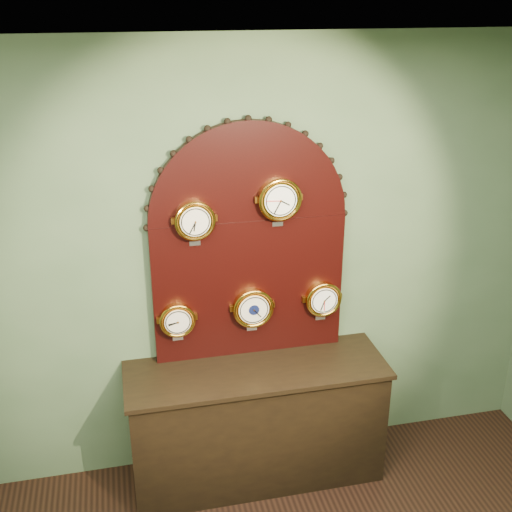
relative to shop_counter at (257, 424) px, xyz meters
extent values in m
plane|color=#4D6646|center=(0.00, 0.27, 1.00)|extent=(4.00, 0.00, 4.00)
cube|color=black|center=(0.00, 0.00, 0.00)|extent=(1.60, 0.50, 0.80)
cube|color=black|center=(0.00, 0.22, 0.88)|extent=(1.20, 0.06, 0.90)
cylinder|color=black|center=(0.00, 0.22, 1.33)|extent=(1.20, 0.06, 1.20)
cylinder|color=gold|center=(-0.33, 0.16, 1.38)|extent=(0.22, 0.08, 0.22)
torus|color=gold|center=(-0.33, 0.13, 1.38)|extent=(0.24, 0.02, 0.24)
cylinder|color=beige|center=(-0.33, 0.12, 1.38)|extent=(0.18, 0.01, 0.18)
cube|color=silver|center=(-0.33, 0.19, 1.22)|extent=(0.06, 0.01, 0.03)
cylinder|color=gold|center=(0.17, 0.16, 1.47)|extent=(0.24, 0.08, 0.24)
torus|color=gold|center=(0.17, 0.13, 1.47)|extent=(0.26, 0.02, 0.26)
cylinder|color=white|center=(0.17, 0.12, 1.47)|extent=(0.19, 0.01, 0.19)
cube|color=silver|center=(0.17, 0.19, 1.30)|extent=(0.07, 0.01, 0.03)
cylinder|color=gold|center=(-0.46, 0.16, 0.74)|extent=(0.20, 0.08, 0.20)
torus|color=gold|center=(-0.46, 0.13, 0.74)|extent=(0.22, 0.02, 0.22)
cylinder|color=beige|center=(-0.46, 0.12, 0.74)|extent=(0.16, 0.01, 0.16)
cube|color=silver|center=(-0.46, 0.19, 0.60)|extent=(0.06, 0.01, 0.03)
cylinder|color=gold|center=(0.01, 0.16, 0.77)|extent=(0.24, 0.08, 0.24)
torus|color=gold|center=(0.01, 0.13, 0.77)|extent=(0.26, 0.02, 0.26)
cylinder|color=beige|center=(0.01, 0.12, 0.77)|extent=(0.19, 0.01, 0.19)
cube|color=silver|center=(0.01, 0.19, 0.61)|extent=(0.07, 0.01, 0.03)
cylinder|color=#0D143B|center=(0.01, 0.12, 0.77)|extent=(0.07, 0.00, 0.07)
cylinder|color=gold|center=(0.47, 0.16, 0.79)|extent=(0.22, 0.08, 0.22)
torus|color=gold|center=(0.47, 0.13, 0.79)|extent=(0.23, 0.02, 0.23)
cylinder|color=white|center=(0.47, 0.12, 0.79)|extent=(0.17, 0.01, 0.17)
cube|color=silver|center=(0.47, 0.19, 0.63)|extent=(0.07, 0.01, 0.03)
camera|label=1|loc=(-0.74, -3.28, 2.61)|focal=44.57mm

